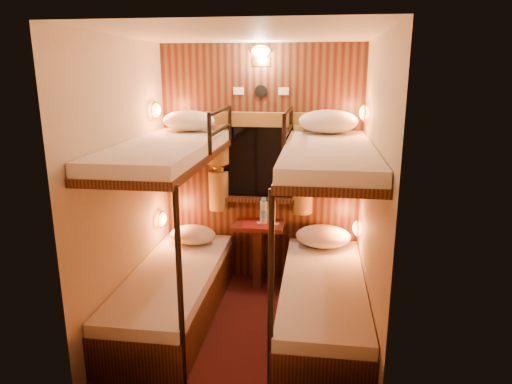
# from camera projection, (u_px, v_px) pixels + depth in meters

# --- Properties ---
(floor) EXTENTS (2.10, 2.10, 0.00)m
(floor) POSITION_uv_depth(u_px,v_px,m) (246.00, 326.00, 3.94)
(floor) COLOR #36110E
(floor) RESTS_ON ground
(ceiling) EXTENTS (2.10, 2.10, 0.00)m
(ceiling) POSITION_uv_depth(u_px,v_px,m) (244.00, 34.00, 3.33)
(ceiling) COLOR silver
(ceiling) RESTS_ON wall_back
(wall_back) EXTENTS (2.40, 0.00, 2.40)m
(wall_back) POSITION_uv_depth(u_px,v_px,m) (261.00, 166.00, 4.64)
(wall_back) COLOR #C6B293
(wall_back) RESTS_ON floor
(wall_front) EXTENTS (2.40, 0.00, 2.40)m
(wall_front) POSITION_uv_depth(u_px,v_px,m) (216.00, 238.00, 2.63)
(wall_front) COLOR #C6B293
(wall_front) RESTS_ON floor
(wall_left) EXTENTS (0.00, 2.40, 2.40)m
(wall_left) POSITION_uv_depth(u_px,v_px,m) (125.00, 188.00, 3.77)
(wall_left) COLOR #C6B293
(wall_left) RESTS_ON floor
(wall_right) EXTENTS (0.00, 2.40, 2.40)m
(wall_right) POSITION_uv_depth(u_px,v_px,m) (373.00, 197.00, 3.50)
(wall_right) COLOR #C6B293
(wall_right) RESTS_ON floor
(back_panel) EXTENTS (2.00, 0.03, 2.40)m
(back_panel) POSITION_uv_depth(u_px,v_px,m) (261.00, 167.00, 4.63)
(back_panel) COLOR black
(back_panel) RESTS_ON floor
(bunk_left) EXTENTS (0.72, 1.90, 1.82)m
(bunk_left) POSITION_uv_depth(u_px,v_px,m) (173.00, 259.00, 3.95)
(bunk_left) COLOR black
(bunk_left) RESTS_ON floor
(bunk_right) EXTENTS (0.72, 1.90, 1.82)m
(bunk_right) POSITION_uv_depth(u_px,v_px,m) (324.00, 268.00, 3.78)
(bunk_right) COLOR black
(bunk_right) RESTS_ON floor
(window) EXTENTS (1.00, 0.12, 0.79)m
(window) POSITION_uv_depth(u_px,v_px,m) (261.00, 169.00, 4.60)
(window) COLOR black
(window) RESTS_ON back_panel
(curtains) EXTENTS (1.10, 0.22, 1.00)m
(curtains) POSITION_uv_depth(u_px,v_px,m) (260.00, 162.00, 4.55)
(curtains) COLOR olive
(curtains) RESTS_ON back_panel
(back_fixtures) EXTENTS (0.54, 0.09, 0.48)m
(back_fixtures) POSITION_uv_depth(u_px,v_px,m) (261.00, 59.00, 4.33)
(back_fixtures) COLOR black
(back_fixtures) RESTS_ON back_panel
(reading_lamps) EXTENTS (2.00, 0.20, 1.25)m
(reading_lamps) POSITION_uv_depth(u_px,v_px,m) (257.00, 169.00, 4.29)
(reading_lamps) COLOR orange
(reading_lamps) RESTS_ON wall_left
(table) EXTENTS (0.50, 0.34, 0.66)m
(table) POSITION_uv_depth(u_px,v_px,m) (259.00, 246.00, 4.65)
(table) COLOR #4F1C12
(table) RESTS_ON floor
(bottle_left) EXTENTS (0.08, 0.08, 0.27)m
(bottle_left) POSITION_uv_depth(u_px,v_px,m) (264.00, 212.00, 4.57)
(bottle_left) COLOR #99BFE5
(bottle_left) RESTS_ON table
(bottle_right) EXTENTS (0.08, 0.08, 0.26)m
(bottle_right) POSITION_uv_depth(u_px,v_px,m) (272.00, 212.00, 4.60)
(bottle_right) COLOR #99BFE5
(bottle_right) RESTS_ON table
(sachet_a) EXTENTS (0.09, 0.08, 0.01)m
(sachet_a) POSITION_uv_depth(u_px,v_px,m) (275.00, 224.00, 4.58)
(sachet_a) COLOR silver
(sachet_a) RESTS_ON table
(sachet_b) EXTENTS (0.10, 0.09, 0.01)m
(sachet_b) POSITION_uv_depth(u_px,v_px,m) (261.00, 223.00, 4.61)
(sachet_b) COLOR silver
(sachet_b) RESTS_ON table
(pillow_lower_left) EXTENTS (0.46, 0.33, 0.18)m
(pillow_lower_left) POSITION_uv_depth(u_px,v_px,m) (193.00, 235.00, 4.58)
(pillow_lower_left) COLOR white
(pillow_lower_left) RESTS_ON bunk_left
(pillow_lower_right) EXTENTS (0.54, 0.39, 0.21)m
(pillow_lower_right) POSITION_uv_depth(u_px,v_px,m) (323.00, 236.00, 4.49)
(pillow_lower_right) COLOR white
(pillow_lower_right) RESTS_ON bunk_right
(pillow_upper_left) EXTENTS (0.49, 0.35, 0.19)m
(pillow_upper_left) POSITION_uv_depth(u_px,v_px,m) (189.00, 121.00, 4.30)
(pillow_upper_left) COLOR white
(pillow_upper_left) RESTS_ON bunk_left
(pillow_upper_right) EXTENTS (0.54, 0.39, 0.21)m
(pillow_upper_right) POSITION_uv_depth(u_px,v_px,m) (328.00, 121.00, 4.14)
(pillow_upper_right) COLOR white
(pillow_upper_right) RESTS_ON bunk_right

